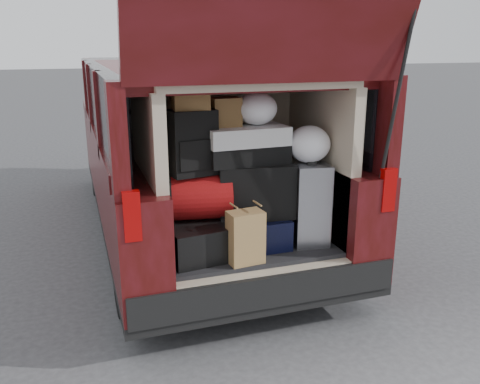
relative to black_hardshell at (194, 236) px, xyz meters
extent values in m
plane|color=#38383B|center=(0.39, -0.13, -0.67)|extent=(80.00, 80.00, 0.00)
cylinder|color=black|center=(-0.43, 0.27, -0.35)|extent=(0.24, 0.64, 0.64)
cylinder|color=black|center=(1.21, 0.27, -0.35)|extent=(0.24, 0.64, 0.64)
cylinder|color=black|center=(-0.43, 3.57, -0.35)|extent=(0.24, 0.64, 0.64)
cylinder|color=black|center=(1.21, 3.57, -0.35)|extent=(0.24, 0.64, 0.64)
cube|color=black|center=(0.39, 1.95, -0.41)|extent=(1.90, 4.85, 0.08)
cube|color=#410D08|center=(-0.39, 1.95, 0.03)|extent=(0.33, 4.85, 0.80)
cube|color=#410D08|center=(1.18, 1.95, 0.03)|extent=(0.33, 4.85, 0.80)
cube|color=#410D08|center=(0.39, 1.95, 1.06)|extent=(1.82, 4.46, 0.10)
cube|color=black|center=(-0.49, 1.85, 0.77)|extent=(0.12, 4.25, 0.68)
cube|color=black|center=(1.27, 1.85, 0.77)|extent=(0.12, 4.25, 0.68)
cube|color=black|center=(0.39, -0.42, -0.27)|extent=(1.86, 0.16, 0.22)
cube|color=#990505|center=(-0.47, -0.46, 0.35)|extent=(0.10, 0.06, 0.30)
cube|color=#990505|center=(1.25, -0.46, 0.35)|extent=(0.10, 0.06, 0.30)
cube|color=black|center=(0.39, 0.15, -0.15)|extent=(1.24, 1.05, 0.06)
cube|color=#B6A48C|center=(-0.27, 0.15, 0.46)|extent=(0.08, 1.05, 1.15)
cube|color=#B6A48C|center=(1.05, 0.15, 0.46)|extent=(0.08, 1.05, 1.15)
cube|color=#B6A48C|center=(0.39, 0.70, 0.46)|extent=(1.34, 0.06, 1.15)
cube|color=#B6A48C|center=(0.39, 0.15, 1.06)|extent=(1.34, 1.05, 0.06)
cylinder|color=black|center=(1.23, -0.53, 0.98)|extent=(0.02, 0.90, 0.76)
cube|color=black|center=(0.39, 0.15, -0.39)|extent=(1.24, 1.05, 0.55)
cube|color=black|center=(0.00, 0.00, 0.00)|extent=(0.50, 0.65, 0.24)
cube|color=black|center=(0.46, 0.02, -0.01)|extent=(0.42, 0.51, 0.22)
cube|color=silver|center=(0.85, -0.04, 0.18)|extent=(0.30, 0.43, 0.60)
cube|color=#A77D4B|center=(0.29, -0.29, 0.06)|extent=(0.25, 0.17, 0.36)
cube|color=#9F0E12|center=(0.03, 0.03, 0.28)|extent=(0.54, 0.40, 0.32)
cube|color=black|center=(0.46, 0.01, 0.30)|extent=(0.58, 0.40, 0.39)
cube|color=black|center=(0.01, 0.03, 0.66)|extent=(0.34, 0.24, 0.44)
cube|color=silver|center=(0.40, 0.04, 0.62)|extent=(0.59, 0.32, 0.26)
cube|color=olive|center=(0.01, 0.06, 0.99)|extent=(0.25, 0.21, 0.21)
cube|color=olive|center=(0.27, 0.11, 0.85)|extent=(0.20, 0.17, 0.20)
ellipsoid|color=white|center=(0.50, 0.08, 0.87)|extent=(0.32, 0.30, 0.23)
ellipsoid|color=white|center=(0.85, -0.05, 0.62)|extent=(0.31, 0.29, 0.27)
camera|label=1|loc=(-0.75, -3.28, 1.31)|focal=38.00mm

